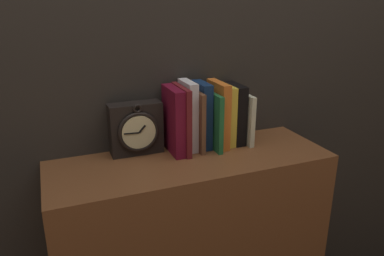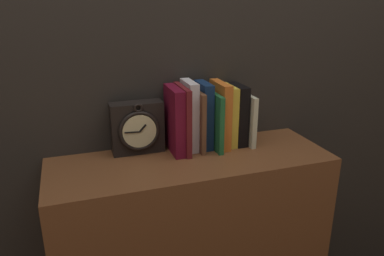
{
  "view_description": "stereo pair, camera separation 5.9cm",
  "coord_description": "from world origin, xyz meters",
  "px_view_note": "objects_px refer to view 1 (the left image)",
  "views": [
    {
      "loc": [
        -0.42,
        -1.05,
        1.42
      ],
      "look_at": [
        0.0,
        0.0,
        1.02
      ],
      "focal_mm": 35.0,
      "sensor_mm": 36.0,
      "label": 1
    },
    {
      "loc": [
        -0.36,
        -1.07,
        1.42
      ],
      "look_at": [
        0.0,
        0.0,
        1.02
      ],
      "focal_mm": 35.0,
      "sensor_mm": 36.0,
      "label": 2
    }
  ],
  "objects_px": {
    "book_slot1_maroon": "(181,120)",
    "book_slot4_navy": "(202,115)",
    "book_slot0_maroon": "(174,121)",
    "book_slot2_white": "(188,116)",
    "book_slot5_green": "(212,120)",
    "book_slot6_orange": "(218,114)",
    "book_slot3_brown": "(196,120)",
    "book_slot9_cream": "(243,118)",
    "clock": "(136,129)",
    "book_slot8_black": "(234,114)",
    "book_slot7_yellow": "(225,115)"
  },
  "relations": [
    {
      "from": "book_slot2_white",
      "to": "book_slot9_cream",
      "type": "xyz_separation_m",
      "value": [
        0.21,
        -0.01,
        -0.03
      ]
    },
    {
      "from": "book_slot1_maroon",
      "to": "book_slot6_orange",
      "type": "relative_size",
      "value": 0.99
    },
    {
      "from": "clock",
      "to": "book_slot6_orange",
      "type": "xyz_separation_m",
      "value": [
        0.29,
        -0.03,
        0.03
      ]
    },
    {
      "from": "book_slot1_maroon",
      "to": "book_slot7_yellow",
      "type": "relative_size",
      "value": 1.07
    },
    {
      "from": "book_slot2_white",
      "to": "book_slot4_navy",
      "type": "xyz_separation_m",
      "value": [
        0.05,
        0.0,
        -0.0
      ]
    },
    {
      "from": "book_slot1_maroon",
      "to": "book_slot5_green",
      "type": "xyz_separation_m",
      "value": [
        0.11,
        -0.0,
        -0.02
      ]
    },
    {
      "from": "book_slot0_maroon",
      "to": "book_slot2_white",
      "type": "bearing_deg",
      "value": 13.88
    },
    {
      "from": "book_slot3_brown",
      "to": "book_slot2_white",
      "type": "bearing_deg",
      "value": 153.2
    },
    {
      "from": "book_slot5_green",
      "to": "book_slot6_orange",
      "type": "distance_m",
      "value": 0.03
    },
    {
      "from": "book_slot1_maroon",
      "to": "book_slot7_yellow",
      "type": "height_order",
      "value": "book_slot1_maroon"
    },
    {
      "from": "book_slot0_maroon",
      "to": "book_slot9_cream",
      "type": "relative_size",
      "value": 1.24
    },
    {
      "from": "book_slot6_orange",
      "to": "book_slot2_white",
      "type": "bearing_deg",
      "value": 174.12
    },
    {
      "from": "book_slot3_brown",
      "to": "book_slot9_cream",
      "type": "xyz_separation_m",
      "value": [
        0.19,
        -0.0,
        -0.01
      ]
    },
    {
      "from": "book_slot5_green",
      "to": "book_slot3_brown",
      "type": "bearing_deg",
      "value": 171.33
    },
    {
      "from": "book_slot6_orange",
      "to": "book_slot0_maroon",
      "type": "bearing_deg",
      "value": -178.98
    },
    {
      "from": "book_slot5_green",
      "to": "book_slot6_orange",
      "type": "height_order",
      "value": "book_slot6_orange"
    },
    {
      "from": "book_slot2_white",
      "to": "book_slot9_cream",
      "type": "height_order",
      "value": "book_slot2_white"
    },
    {
      "from": "book_slot5_green",
      "to": "book_slot4_navy",
      "type": "bearing_deg",
      "value": 142.83
    },
    {
      "from": "book_slot1_maroon",
      "to": "book_slot2_white",
      "type": "bearing_deg",
      "value": 30.28
    },
    {
      "from": "book_slot9_cream",
      "to": "book_slot7_yellow",
      "type": "bearing_deg",
      "value": 170.78
    },
    {
      "from": "book_slot1_maroon",
      "to": "book_slot2_white",
      "type": "height_order",
      "value": "book_slot2_white"
    },
    {
      "from": "book_slot8_black",
      "to": "book_slot9_cream",
      "type": "relative_size",
      "value": 1.18
    },
    {
      "from": "book_slot2_white",
      "to": "book_slot6_orange",
      "type": "xyz_separation_m",
      "value": [
        0.11,
        -0.01,
        -0.0
      ]
    },
    {
      "from": "book_slot3_brown",
      "to": "book_slot9_cream",
      "type": "bearing_deg",
      "value": -0.31
    },
    {
      "from": "book_slot1_maroon",
      "to": "book_slot9_cream",
      "type": "xyz_separation_m",
      "value": [
        0.24,
        0.0,
        -0.02
      ]
    },
    {
      "from": "book_slot7_yellow",
      "to": "clock",
      "type": "bearing_deg",
      "value": 175.99
    },
    {
      "from": "book_slot0_maroon",
      "to": "book_slot3_brown",
      "type": "xyz_separation_m",
      "value": [
        0.08,
        0.0,
        -0.01
      ]
    },
    {
      "from": "book_slot1_maroon",
      "to": "book_slot2_white",
      "type": "distance_m",
      "value": 0.04
    },
    {
      "from": "book_slot1_maroon",
      "to": "book_slot4_navy",
      "type": "relative_size",
      "value": 0.99
    },
    {
      "from": "book_slot8_black",
      "to": "book_slot6_orange",
      "type": "bearing_deg",
      "value": -173.44
    },
    {
      "from": "book_slot2_white",
      "to": "book_slot9_cream",
      "type": "bearing_deg",
      "value": -3.61
    },
    {
      "from": "clock",
      "to": "book_slot3_brown",
      "type": "bearing_deg",
      "value": -9.11
    },
    {
      "from": "book_slot8_black",
      "to": "clock",
      "type": "bearing_deg",
      "value": 176.21
    },
    {
      "from": "book_slot5_green",
      "to": "book_slot9_cream",
      "type": "relative_size",
      "value": 1.09
    },
    {
      "from": "book_slot4_navy",
      "to": "book_slot5_green",
      "type": "bearing_deg",
      "value": -37.17
    },
    {
      "from": "clock",
      "to": "book_slot1_maroon",
      "type": "bearing_deg",
      "value": -14.52
    },
    {
      "from": "clock",
      "to": "book_slot0_maroon",
      "type": "bearing_deg",
      "value": -15.92
    },
    {
      "from": "book_slot8_black",
      "to": "book_slot0_maroon",
      "type": "bearing_deg",
      "value": -177.36
    },
    {
      "from": "book_slot9_cream",
      "to": "clock",
      "type": "bearing_deg",
      "value": 175.07
    },
    {
      "from": "book_slot2_white",
      "to": "book_slot5_green",
      "type": "height_order",
      "value": "book_slot2_white"
    },
    {
      "from": "clock",
      "to": "book_slot8_black",
      "type": "bearing_deg",
      "value": -3.79
    },
    {
      "from": "book_slot2_white",
      "to": "book_slot6_orange",
      "type": "relative_size",
      "value": 1.04
    },
    {
      "from": "clock",
      "to": "book_slot5_green",
      "type": "xyz_separation_m",
      "value": [
        0.26,
        -0.04,
        0.01
      ]
    },
    {
      "from": "book_slot0_maroon",
      "to": "book_slot5_green",
      "type": "xyz_separation_m",
      "value": [
        0.14,
        -0.01,
        -0.01
      ]
    },
    {
      "from": "book_slot0_maroon",
      "to": "book_slot5_green",
      "type": "relative_size",
      "value": 1.13
    },
    {
      "from": "clock",
      "to": "book_slot9_cream",
      "type": "relative_size",
      "value": 1.0
    },
    {
      "from": "book_slot0_maroon",
      "to": "book_slot3_brown",
      "type": "distance_m",
      "value": 0.08
    },
    {
      "from": "book_slot0_maroon",
      "to": "book_slot1_maroon",
      "type": "xyz_separation_m",
      "value": [
        0.03,
        -0.0,
        0.0
      ]
    },
    {
      "from": "book_slot6_orange",
      "to": "book_slot9_cream",
      "type": "relative_size",
      "value": 1.26
    },
    {
      "from": "book_slot0_maroon",
      "to": "book_slot2_white",
      "type": "distance_m",
      "value": 0.06
    }
  ]
}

